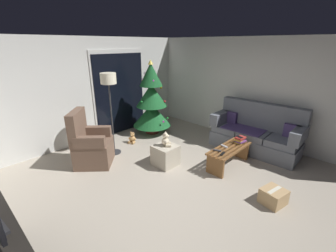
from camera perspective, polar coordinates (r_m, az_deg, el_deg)
The scene contains 19 objects.
ground_plane at distance 4.08m, azimuth 3.30°, elevation -15.13°, with size 7.00×7.00×0.00m, color #9E9384.
wall_back at distance 5.90m, azimuth -19.79°, elevation 8.18°, with size 5.72×0.12×2.50m, color silver.
wall_right at distance 5.92m, azimuth 22.15°, elevation 7.93°, with size 0.12×6.00×2.50m, color silver.
patio_door_frame at distance 6.32m, azimuth -11.93°, elevation 8.26°, with size 1.60×0.02×2.20m, color silver.
patio_door_glass at distance 6.31m, azimuth -11.81°, elevation 7.80°, with size 1.50×0.02×2.10m, color black.
couch at distance 5.58m, azimuth 21.14°, elevation -1.78°, with size 0.85×1.97×1.08m.
coffee_table at distance 4.74m, azimuth 15.02°, elevation -6.70°, with size 1.10×0.40×0.40m.
remote_silver at distance 4.68m, azimuth 13.90°, elevation -4.93°, with size 0.04×0.16×0.02m, color #ADADB2.
remote_black at distance 4.38m, azimuth 13.53°, elevation -6.73°, with size 0.04×0.16×0.02m, color black.
remote_graphite at distance 4.48m, azimuth 12.20°, elevation -6.00°, with size 0.04×0.16×0.02m, color #333338.
book_stack at distance 4.94m, azimuth 17.67°, elevation -3.35°, with size 0.27×0.20×0.12m.
cell_phone at distance 4.91m, azimuth 17.47°, elevation -2.61°, with size 0.07×0.14×0.01m, color black.
christmas_tree at distance 6.10m, azimuth -4.15°, elevation 6.02°, with size 1.02×1.02×1.96m.
armchair at distance 4.86m, azimuth -18.78°, elevation -4.67°, with size 0.97×0.97×1.13m.
floor_lamp at distance 4.88m, azimuth -14.58°, elevation 9.51°, with size 0.32×0.32×1.78m.
ottoman at distance 4.64m, azimuth -0.64°, elevation -7.32°, with size 0.44×0.44×0.42m, color #B2A893.
teddy_bear_cream at distance 4.50m, azimuth -0.52°, elevation -3.57°, with size 0.21×0.22×0.29m.
teddy_bear_honey_by_tree at distance 5.73m, azimuth -8.94°, elevation -3.04°, with size 0.21×0.21×0.29m.
cardboard_box_taped_mid_floor at distance 4.02m, azimuth 24.89°, elevation -15.72°, with size 0.40×0.38×0.24m.
Camera 1 is at (-2.55, -2.14, 2.35)m, focal length 24.33 mm.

